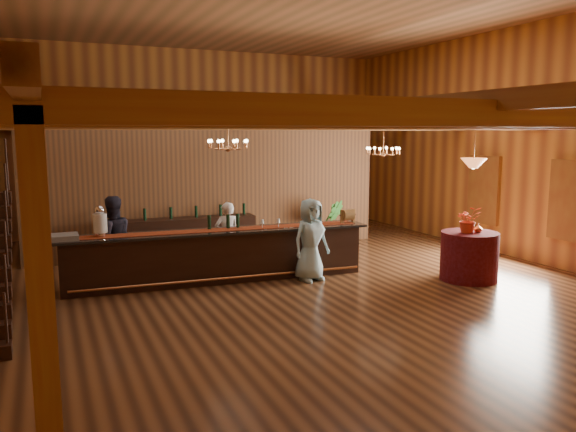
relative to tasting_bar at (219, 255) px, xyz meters
name	(u,v)px	position (x,y,z in m)	size (l,w,h in m)	color
floor	(288,282)	(1.25, -0.65, -0.53)	(14.00, 14.00, 0.00)	brown
wall_back	(197,141)	(1.25, 6.35, 2.22)	(12.00, 0.10, 5.50)	#C58235
wall_right	(518,143)	(7.25, -0.65, 2.22)	(0.10, 14.00, 5.50)	#C58235
beam_grid	(278,121)	(1.25, -0.15, 2.71)	(11.90, 13.90, 0.39)	olive
support_posts	(298,207)	(1.25, -1.15, 1.07)	(9.20, 10.20, 3.20)	olive
partition_wall	(214,191)	(0.75, 2.85, 1.02)	(9.00, 0.18, 3.10)	brown
window_right_front	(571,201)	(7.20, -2.25, 1.02)	(0.12, 1.05, 1.75)	white
window_right_back	(484,190)	(7.20, 0.35, 1.02)	(0.12, 1.05, 1.75)	white
backroom_boxes	(202,219)	(0.96, 4.85, -0.01)	(4.10, 0.60, 1.10)	black
tasting_bar	(219,255)	(0.00, 0.00, 0.00)	(6.35, 1.25, 1.06)	black
beverage_dispenser	(100,222)	(-2.24, 0.21, 0.80)	(0.26, 0.26, 0.60)	silver
glass_rack_tray	(64,237)	(-2.89, 0.16, 0.57)	(0.50, 0.50, 0.10)	gray
raffle_drum	(348,215)	(2.85, -0.25, 0.69)	(0.34, 0.24, 0.30)	brown
bar_bottle_0	(209,222)	(-0.14, 0.13, 0.67)	(0.07, 0.07, 0.30)	black
bar_bottle_1	(228,221)	(0.24, 0.10, 0.67)	(0.07, 0.07, 0.30)	black
bar_bottle_2	(238,221)	(0.45, 0.09, 0.67)	(0.07, 0.07, 0.30)	black
backbar_shelf	(184,238)	(-0.13, 2.42, -0.05)	(3.46, 0.54, 0.97)	black
round_table	(469,256)	(4.74, -1.97, -0.04)	(1.15, 1.15, 1.00)	#4F141F
chandelier_left	(228,144)	(0.18, -0.20, 2.25)	(0.80, 0.80, 0.57)	#BF7644
chandelier_right	(383,151)	(4.30, 0.63, 2.05)	(0.80, 0.80, 0.78)	#BF7644
pendant_lamp	(474,163)	(4.74, -1.97, 1.87)	(0.52, 0.52, 0.90)	#BF7644
bartender	(227,236)	(0.45, 0.81, 0.22)	(0.55, 0.36, 1.51)	white
staff_second	(112,240)	(-1.98, 0.74, 0.34)	(0.85, 0.67, 1.76)	black
guest	(311,240)	(1.74, -0.69, 0.31)	(0.83, 0.54, 1.69)	#92BBC5
floor_plant	(331,224)	(3.72, 2.15, 0.09)	(0.69, 0.56, 1.25)	#296B24
table_flowers	(468,220)	(4.63, -2.01, 0.73)	(0.49, 0.43, 0.54)	red
table_vase	(478,226)	(4.85, -2.06, 0.60)	(0.14, 0.14, 0.28)	#BF7644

